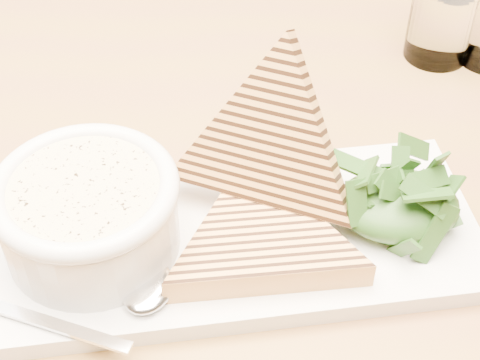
{
  "coord_description": "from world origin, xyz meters",
  "views": [
    {
      "loc": [
        -0.0,
        -0.54,
        1.21
      ],
      "look_at": [
        0.01,
        -0.15,
        0.83
      ],
      "focal_mm": 55.0,
      "sensor_mm": 36.0,
      "label": 1
    }
  ],
  "objects_px": {
    "table_top": "(395,242)",
    "glass_near": "(444,13)",
    "platter": "(241,238)",
    "soup_bowl": "(90,220)"
  },
  "relations": [
    {
      "from": "table_top",
      "to": "glass_near",
      "type": "relative_size",
      "value": 11.19
    },
    {
      "from": "platter",
      "to": "glass_near",
      "type": "distance_m",
      "value": 0.33
    },
    {
      "from": "table_top",
      "to": "soup_bowl",
      "type": "bearing_deg",
      "value": -173.63
    },
    {
      "from": "platter",
      "to": "soup_bowl",
      "type": "distance_m",
      "value": 0.11
    },
    {
      "from": "glass_near",
      "to": "soup_bowl",
      "type": "bearing_deg",
      "value": -140.33
    },
    {
      "from": "soup_bowl",
      "to": "platter",
      "type": "bearing_deg",
      "value": 5.17
    },
    {
      "from": "table_top",
      "to": "platter",
      "type": "height_order",
      "value": "platter"
    },
    {
      "from": "soup_bowl",
      "to": "table_top",
      "type": "bearing_deg",
      "value": 6.37
    },
    {
      "from": "table_top",
      "to": "platter",
      "type": "relative_size",
      "value": 3.05
    },
    {
      "from": "table_top",
      "to": "platter",
      "type": "distance_m",
      "value": 0.13
    }
  ]
}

